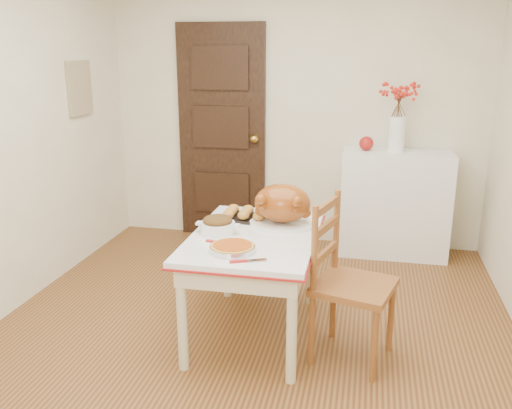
% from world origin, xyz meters
% --- Properties ---
extents(floor, '(3.50, 4.00, 0.00)m').
position_xyz_m(floor, '(0.00, 0.00, 0.00)').
color(floor, '#542B14').
rests_on(floor, ground).
extents(wall_back, '(3.50, 0.00, 2.50)m').
position_xyz_m(wall_back, '(0.00, 2.00, 1.25)').
color(wall_back, '#EEE6C8').
rests_on(wall_back, ground).
extents(wall_front, '(3.50, 0.00, 2.50)m').
position_xyz_m(wall_front, '(0.00, -2.00, 1.25)').
color(wall_front, '#EEE6C8').
rests_on(wall_front, ground).
extents(door_back, '(0.85, 0.06, 2.06)m').
position_xyz_m(door_back, '(-0.70, 1.97, 1.03)').
color(door_back, black).
rests_on(door_back, ground).
extents(photo_board, '(0.03, 0.35, 0.45)m').
position_xyz_m(photo_board, '(-1.73, 1.20, 1.50)').
color(photo_board, '#C5BB7D').
rests_on(photo_board, ground).
extents(sideboard, '(0.95, 0.42, 0.95)m').
position_xyz_m(sideboard, '(0.96, 1.78, 0.48)').
color(sideboard, white).
rests_on(sideboard, floor).
extents(kitchen_table, '(0.80, 1.17, 0.70)m').
position_xyz_m(kitchen_table, '(0.02, 0.10, 0.35)').
color(kitchen_table, white).
rests_on(kitchen_table, floor).
extents(chair_oak, '(0.54, 0.54, 0.99)m').
position_xyz_m(chair_oak, '(0.67, -0.07, 0.50)').
color(chair_oak, brown).
rests_on(chair_oak, floor).
extents(berry_vase, '(0.33, 0.33, 0.64)m').
position_xyz_m(berry_vase, '(0.93, 1.78, 1.27)').
color(berry_vase, white).
rests_on(berry_vase, sideboard).
extents(apple, '(0.13, 0.13, 0.13)m').
position_xyz_m(apple, '(0.68, 1.78, 1.02)').
color(apple, maroon).
rests_on(apple, sideboard).
extents(turkey_platter, '(0.51, 0.44, 0.28)m').
position_xyz_m(turkey_platter, '(0.17, 0.31, 0.83)').
color(turkey_platter, maroon).
rests_on(turkey_platter, kitchen_table).
extents(pumpkin_pie, '(0.27, 0.27, 0.06)m').
position_xyz_m(pumpkin_pie, '(-0.04, -0.22, 0.72)').
color(pumpkin_pie, '#AA4913').
rests_on(pumpkin_pie, kitchen_table).
extents(stuffing_dish, '(0.34, 0.31, 0.11)m').
position_xyz_m(stuffing_dish, '(-0.21, 0.08, 0.75)').
color(stuffing_dish, '#593916').
rests_on(stuffing_dish, kitchen_table).
extents(rolls_tray, '(0.32, 0.27, 0.08)m').
position_xyz_m(rolls_tray, '(-0.10, 0.39, 0.74)').
color(rolls_tray, '#A97224').
rests_on(rolls_tray, kitchen_table).
extents(pie_server, '(0.22, 0.14, 0.01)m').
position_xyz_m(pie_server, '(0.09, -0.36, 0.70)').
color(pie_server, silver).
rests_on(pie_server, kitchen_table).
extents(carving_knife, '(0.27, 0.12, 0.01)m').
position_xyz_m(carving_knife, '(-0.10, -0.12, 0.70)').
color(carving_knife, silver).
rests_on(carving_knife, kitchen_table).
extents(drinking_glass, '(0.09, 0.09, 0.12)m').
position_xyz_m(drinking_glass, '(0.07, 0.51, 0.76)').
color(drinking_glass, white).
rests_on(drinking_glass, kitchen_table).
extents(shaker_pair, '(0.10, 0.05, 0.09)m').
position_xyz_m(shaker_pair, '(0.26, 0.58, 0.74)').
color(shaker_pair, white).
rests_on(shaker_pair, kitchen_table).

